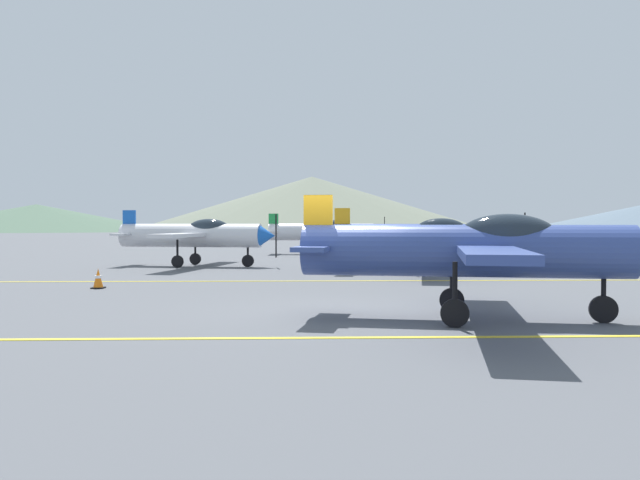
% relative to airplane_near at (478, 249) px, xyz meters
% --- Properties ---
extents(ground_plane, '(400.00, 400.00, 0.00)m').
position_rel_airplane_near_xyz_m(ground_plane, '(-2.75, 1.06, -1.41)').
color(ground_plane, '#54565B').
extents(apron_line_near, '(80.00, 0.16, 0.01)m').
position_rel_airplane_near_xyz_m(apron_line_near, '(-2.75, -1.97, -1.41)').
color(apron_line_near, yellow).
rests_on(apron_line_near, ground_plane).
extents(apron_line_far, '(80.00, 0.16, 0.01)m').
position_rel_airplane_near_xyz_m(apron_line_far, '(-2.75, 8.79, -1.41)').
color(apron_line_far, yellow).
rests_on(apron_line_far, ground_plane).
extents(airplane_near, '(7.33, 8.36, 2.51)m').
position_rel_airplane_near_xyz_m(airplane_near, '(0.00, 0.00, 0.00)').
color(airplane_near, '#33478C').
rests_on(airplane_near, ground_plane).
extents(airplane_mid, '(7.32, 8.37, 2.51)m').
position_rel_airplane_near_xyz_m(airplane_mid, '(1.31, 12.00, 0.00)').
color(airplane_mid, '#33478C').
rests_on(airplane_mid, ground_plane).
extents(airplane_far, '(7.33, 8.35, 2.51)m').
position_rel_airplane_near_xyz_m(airplane_far, '(-8.09, 16.44, 0.00)').
color(airplane_far, silver).
rests_on(airplane_far, ground_plane).
extents(airplane_back, '(7.27, 8.37, 2.51)m').
position_rel_airplane_near_xyz_m(airplane_back, '(-1.90, 27.56, 0.00)').
color(airplane_back, silver).
rests_on(airplane_back, ground_plane).
extents(car_sedan, '(3.67, 4.63, 1.62)m').
position_rel_airplane_near_xyz_m(car_sedan, '(10.29, 24.91, -0.57)').
color(car_sedan, '#3372BF').
rests_on(car_sedan, ground_plane).
extents(traffic_cone_front, '(0.36, 0.36, 0.59)m').
position_rel_airplane_near_xyz_m(traffic_cone_front, '(-9.45, 6.58, -1.12)').
color(traffic_cone_front, black).
rests_on(traffic_cone_front, ground_plane).
extents(hill_left, '(63.99, 63.99, 6.34)m').
position_rel_airplane_near_xyz_m(hill_left, '(-65.45, 144.25, 1.76)').
color(hill_left, '#4C6651').
rests_on(hill_left, ground_plane).
extents(hill_centerleft, '(87.82, 87.82, 13.41)m').
position_rel_airplane_near_xyz_m(hill_centerleft, '(-0.25, 149.96, 5.30)').
color(hill_centerleft, slate).
rests_on(hill_centerleft, ground_plane).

